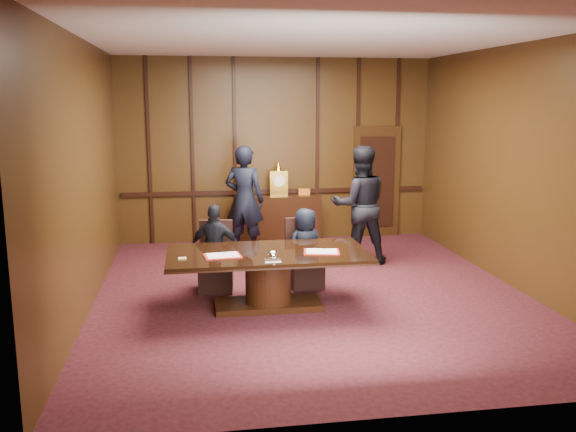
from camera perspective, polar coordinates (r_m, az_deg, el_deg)
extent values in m
plane|color=black|center=(8.75, 2.16, -7.22)|extent=(7.00, 7.00, 0.00)
plane|color=silver|center=(8.36, 2.34, 16.24)|extent=(7.00, 7.00, 0.00)
cube|color=black|center=(11.81, -1.08, 6.18)|extent=(6.00, 0.04, 3.50)
cube|color=black|center=(5.03, 10.04, -0.38)|extent=(6.00, 0.04, 3.50)
cube|color=black|center=(8.33, -18.48, 3.65)|extent=(0.04, 7.00, 3.50)
cube|color=black|center=(9.43, 20.48, 4.30)|extent=(0.04, 7.00, 3.50)
cube|color=black|center=(11.88, -1.05, 2.32)|extent=(5.90, 0.05, 0.08)
cube|color=black|center=(12.28, 8.25, 3.20)|extent=(0.95, 0.06, 2.20)
sphere|color=gold|center=(12.12, 6.67, 2.89)|extent=(0.08, 0.08, 0.08)
cube|color=black|center=(11.76, -0.90, -0.25)|extent=(1.60, 0.45, 0.90)
cube|color=black|center=(11.77, -4.27, -2.36)|extent=(0.12, 0.40, 0.06)
cube|color=black|center=(11.96, 2.43, -2.12)|extent=(0.12, 0.40, 0.06)
cube|color=gold|center=(11.64, -0.91, 3.09)|extent=(0.34, 0.18, 0.48)
cylinder|color=white|center=(11.54, -0.84, 3.32)|extent=(0.22, 0.03, 0.22)
cone|color=gold|center=(11.60, -0.91, 4.65)|extent=(0.14, 0.14, 0.16)
cube|color=black|center=(11.62, -3.61, 2.40)|extent=(0.18, 0.04, 0.22)
cube|color=#CA6117|center=(11.77, 1.49, 2.28)|extent=(0.22, 0.12, 0.12)
cube|color=black|center=(8.17, -1.86, -8.26)|extent=(1.40, 0.60, 0.08)
cylinder|color=black|center=(8.06, -1.88, -5.91)|extent=(0.60, 0.60, 0.62)
cube|color=black|center=(7.98, -1.89, -3.71)|extent=(2.62, 1.32, 0.02)
cube|color=black|center=(7.97, -1.90, -3.57)|extent=(2.60, 1.30, 0.06)
cube|color=#A1190E|center=(7.77, -6.15, -3.73)|extent=(0.50, 0.38, 0.01)
cube|color=white|center=(7.77, -6.15, -3.67)|extent=(0.43, 0.32, 0.01)
cube|color=#A1190E|center=(7.94, 3.16, -3.37)|extent=(0.51, 0.41, 0.01)
cube|color=white|center=(7.94, 3.16, -3.31)|extent=(0.44, 0.35, 0.01)
cube|color=white|center=(7.53, -1.47, -4.15)|extent=(0.20, 0.14, 0.01)
ellipsoid|color=white|center=(7.51, -1.47, -3.72)|extent=(0.13, 0.13, 0.10)
cube|color=#F3CB77|center=(7.72, -9.86, -3.92)|extent=(0.10, 0.08, 0.01)
cube|color=black|center=(8.87, -6.75, -5.49)|extent=(0.53, 0.53, 0.46)
cube|color=black|center=(8.95, -6.74, -2.10)|extent=(0.48, 0.11, 0.55)
cylinder|color=black|center=(8.71, -8.00, -6.62)|extent=(0.04, 0.04, 0.23)
cylinder|color=black|center=(9.10, -5.53, -5.79)|extent=(0.04, 0.04, 0.23)
cube|color=black|center=(9.01, 1.57, -5.16)|extent=(0.54, 0.54, 0.46)
cube|color=black|center=(9.08, 1.18, -1.83)|extent=(0.48, 0.12, 0.55)
cylinder|color=black|center=(8.82, 0.52, -6.29)|extent=(0.04, 0.04, 0.23)
cylinder|color=black|center=(9.27, 2.56, -5.45)|extent=(0.04, 0.04, 0.23)
imported|color=black|center=(8.72, -6.80, -3.03)|extent=(0.80, 0.50, 1.27)
imported|color=black|center=(8.87, 1.64, -3.02)|extent=(0.67, 0.55, 1.18)
imported|color=black|center=(10.77, -4.09, 1.50)|extent=(0.83, 0.70, 1.94)
imported|color=black|center=(10.22, 6.74, 1.04)|extent=(0.99, 0.79, 1.97)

